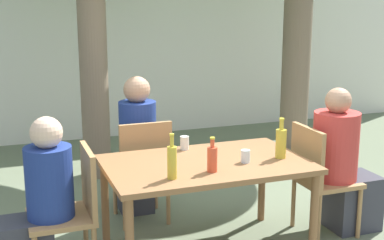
{
  "coord_description": "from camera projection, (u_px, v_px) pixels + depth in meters",
  "views": [
    {
      "loc": [
        -1.39,
        -3.49,
        1.9
      ],
      "look_at": [
        0.0,
        0.3,
        0.97
      ],
      "focal_mm": 50.0,
      "sensor_mm": 36.0,
      "label": 1
    }
  ],
  "objects": [
    {
      "name": "dining_table_front",
      "position": [
        206.0,
        171.0,
        3.94
      ],
      "size": [
        1.49,
        0.93,
        0.72
      ],
      "color": "brown",
      "rests_on": "ground_plane"
    },
    {
      "name": "patio_chair_0",
      "position": [
        73.0,
        205.0,
        3.65
      ],
      "size": [
        0.44,
        0.44,
        0.91
      ],
      "rotation": [
        0.0,
        0.0,
        -1.57
      ],
      "color": "#A87A4C",
      "rests_on": "ground_plane"
    },
    {
      "name": "soda_bottle_2",
      "position": [
        212.0,
        158.0,
        3.68
      ],
      "size": [
        0.07,
        0.07,
        0.25
      ],
      "color": "#DB4C2D",
      "rests_on": "dining_table_front"
    },
    {
      "name": "patio_chair_1",
      "position": [
        318.0,
        174.0,
        4.3
      ],
      "size": [
        0.44,
        0.44,
        0.91
      ],
      "rotation": [
        0.0,
        0.0,
        1.57
      ],
      "color": "#A87A4C",
      "rests_on": "ground_plane"
    },
    {
      "name": "person_seated_0",
      "position": [
        37.0,
        211.0,
        3.57
      ],
      "size": [
        0.56,
        0.32,
        1.15
      ],
      "rotation": [
        0.0,
        0.0,
        -1.57
      ],
      "color": "#383842",
      "rests_on": "ground_plane"
    },
    {
      "name": "oil_cruet_0",
      "position": [
        281.0,
        143.0,
        4.0
      ],
      "size": [
        0.08,
        0.08,
        0.31
      ],
      "color": "gold",
      "rests_on": "dining_table_front"
    },
    {
      "name": "drinking_glass_0",
      "position": [
        184.0,
        143.0,
        4.23
      ],
      "size": [
        0.07,
        0.07,
        0.11
      ],
      "color": "silver",
      "rests_on": "dining_table_front"
    },
    {
      "name": "patio_chair_2",
      "position": [
        143.0,
        165.0,
        4.51
      ],
      "size": [
        0.44,
        0.44,
        0.91
      ],
      "rotation": [
        0.0,
        0.0,
        3.14
      ],
      "color": "#A87A4C",
      "rests_on": "ground_plane"
    },
    {
      "name": "oil_cruet_1",
      "position": [
        172.0,
        161.0,
        3.53
      ],
      "size": [
        0.07,
        0.07,
        0.31
      ],
      "color": "gold",
      "rests_on": "dining_table_front"
    },
    {
      "name": "person_seated_2",
      "position": [
        136.0,
        153.0,
        4.71
      ],
      "size": [
        0.32,
        0.56,
        1.26
      ],
      "rotation": [
        0.0,
        0.0,
        3.14
      ],
      "color": "#383842",
      "rests_on": "ground_plane"
    },
    {
      "name": "cafe_building_wall",
      "position": [
        104.0,
        36.0,
        7.2
      ],
      "size": [
        10.0,
        0.08,
        2.8
      ],
      "color": "white",
      "rests_on": "ground_plane"
    },
    {
      "name": "drinking_glass_1",
      "position": [
        245.0,
        156.0,
        3.9
      ],
      "size": [
        0.07,
        0.07,
        0.09
      ],
      "color": "silver",
      "rests_on": "dining_table_front"
    },
    {
      "name": "person_seated_1",
      "position": [
        343.0,
        167.0,
        4.37
      ],
      "size": [
        0.58,
        0.37,
        1.21
      ],
      "rotation": [
        0.0,
        0.0,
        1.57
      ],
      "color": "#383842",
      "rests_on": "ground_plane"
    }
  ]
}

